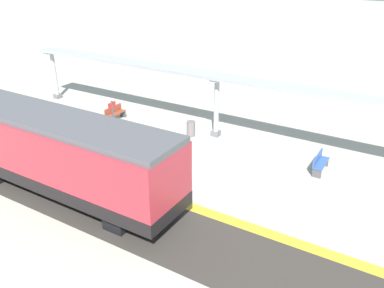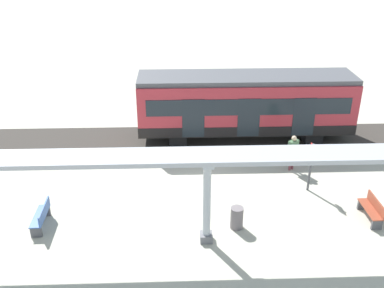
{
  "view_description": "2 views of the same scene",
  "coord_description": "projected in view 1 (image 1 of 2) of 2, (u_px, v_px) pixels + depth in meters",
  "views": [
    {
      "loc": [
        -15.27,
        -9.95,
        9.24
      ],
      "look_at": [
        -0.62,
        -1.01,
        1.25
      ],
      "focal_mm": 37.98,
      "sensor_mm": 36.0,
      "label": 1
    },
    {
      "loc": [
        16.16,
        -1.15,
        10.14
      ],
      "look_at": [
        -0.45,
        -0.55,
        2.05
      ],
      "focal_mm": 41.51,
      "sensor_mm": 36.0,
      "label": 2
    }
  ],
  "objects": [
    {
      "name": "tactile_edge_strip",
      "position": [
        138.0,
        189.0,
        17.7
      ],
      "size": [
        0.52,
        31.96,
        0.01
      ],
      "primitive_type": "cube",
      "color": "gold",
      "rests_on": "ground"
    },
    {
      "name": "bench_near_end",
      "position": [
        115.0,
        113.0,
        24.91
      ],
      "size": [
        1.51,
        0.46,
        0.86
      ],
      "color": "brown",
      "rests_on": "ground"
    },
    {
      "name": "canopy_pillar_second",
      "position": [
        216.0,
        107.0,
        22.19
      ],
      "size": [
        1.1,
        0.44,
        3.35
      ],
      "color": "slate",
      "rests_on": "ground"
    },
    {
      "name": "trackbed",
      "position": [
        109.0,
        209.0,
        16.26
      ],
      "size": [
        3.2,
        43.96,
        0.01
      ],
      "primitive_type": "cube",
      "color": "#38332D",
      "rests_on": "ground"
    },
    {
      "name": "canopy_pillar_third",
      "position": [
        55.0,
        75.0,
        28.22
      ],
      "size": [
        1.1,
        0.44,
        3.35
      ],
      "color": "slate",
      "rests_on": "ground"
    },
    {
      "name": "train_near_carriage",
      "position": [
        61.0,
        155.0,
        16.63
      ],
      "size": [
        2.65,
        11.04,
        3.48
      ],
      "color": "#B22C38",
      "rests_on": "ground"
    },
    {
      "name": "bench_mid_platform",
      "position": [
        320.0,
        163.0,
        18.98
      ],
      "size": [
        1.51,
        0.47,
        0.86
      ],
      "color": "#365AA1",
      "rests_on": "ground"
    },
    {
      "name": "ground_plane",
      "position": [
        181.0,
        158.0,
        20.42
      ],
      "size": [
        176.0,
        176.0,
        0.0
      ],
      "primitive_type": "plane",
      "color": "#B2AF9D"
    },
    {
      "name": "passenger_waiting_near_edge",
      "position": [
        94.0,
        133.0,
        20.54
      ],
      "size": [
        0.47,
        0.54,
        1.73
      ],
      "color": "brown",
      "rests_on": "ground"
    },
    {
      "name": "trash_bin",
      "position": [
        191.0,
        129.0,
        22.71
      ],
      "size": [
        0.48,
        0.48,
        0.87
      ],
      "primitive_type": "cylinder",
      "color": "slate",
      "rests_on": "ground"
    },
    {
      "name": "platform_info_sign",
      "position": [
        113.0,
        116.0,
        21.97
      ],
      "size": [
        0.56,
        0.1,
        2.2
      ],
      "color": "#4C4C51",
      "rests_on": "ground"
    },
    {
      "name": "canopy_beam",
      "position": [
        214.0,
        76.0,
        21.56
      ],
      "size": [
        1.2,
        25.94,
        0.16
      ],
      "primitive_type": "cube",
      "color": "#A8AAB2",
      "rests_on": "canopy_pillar_nearest"
    }
  ]
}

